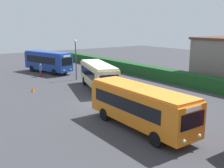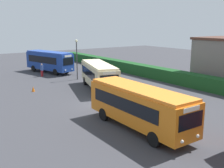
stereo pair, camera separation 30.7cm
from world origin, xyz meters
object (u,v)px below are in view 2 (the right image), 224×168
at_px(person_left, 42,70).
at_px(person_center, 113,77).
at_px(bus_cream, 99,74).
at_px(lamppost, 77,55).
at_px(bus_blue, 49,61).
at_px(bus_orange, 139,105).
at_px(traffic_cone, 33,89).

height_order(person_left, person_center, person_left).
height_order(bus_cream, lamppost, lamppost).
bearing_deg(bus_blue, person_left, -57.23).
distance_m(bus_blue, person_center, 12.77).
height_order(bus_blue, person_left, bus_blue).
relative_size(bus_cream, person_left, 4.77).
bearing_deg(bus_orange, bus_blue, 172.09).
height_order(bus_cream, traffic_cone, bus_cream).
xyz_separation_m(person_left, lamppost, (5.02, 3.14, 2.41)).
distance_m(bus_cream, person_left, 11.71).
height_order(bus_blue, traffic_cone, bus_blue).
height_order(bus_cream, bus_orange, bus_orange).
distance_m(bus_cream, person_center, 3.73).
distance_m(bus_blue, person_left, 3.44).
relative_size(bus_orange, person_left, 5.00).
bearing_deg(bus_blue, bus_cream, -13.76).
relative_size(traffic_cone, lamppost, 0.11).
bearing_deg(traffic_cone, bus_cream, 64.93).
bearing_deg(traffic_cone, person_left, 152.90).
relative_size(bus_orange, person_center, 5.79).
xyz_separation_m(bus_blue, bus_cream, (13.87, 0.39, -0.15)).
relative_size(person_center, lamppost, 0.30).
xyz_separation_m(bus_cream, person_left, (-11.39, -2.61, -0.73)).
height_order(traffic_cone, lamppost, lamppost).
bearing_deg(person_left, bus_blue, -148.91).
xyz_separation_m(bus_orange, lamppost, (-18.55, 4.86, 1.64)).
bearing_deg(person_left, bus_orange, 68.77).
bearing_deg(traffic_cone, bus_blue, 149.00).
bearing_deg(person_center, bus_blue, 83.77).
distance_m(bus_blue, traffic_cone, 12.57).
distance_m(bus_cream, bus_orange, 12.92).
height_order(bus_orange, lamppost, lamppost).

